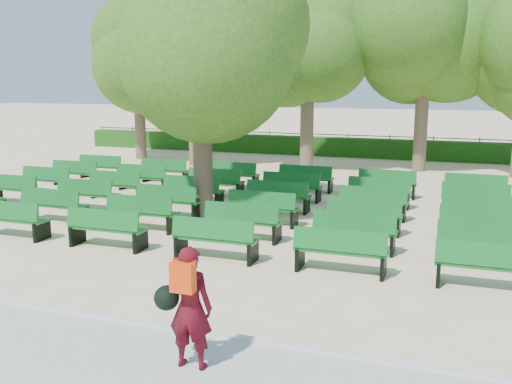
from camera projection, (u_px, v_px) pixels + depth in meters
The scene contains 9 objects.
ground at pixel (211, 222), 14.91m from camera, with size 120.00×120.00×0.00m, color beige.
paving at pixel (1, 342), 8.05m from camera, with size 30.00×2.20×0.06m, color beige.
curb at pixel (54, 310), 9.11m from camera, with size 30.00×0.12×0.10m, color silver.
hedge at pixel (326, 147), 27.80m from camera, with size 26.00×0.70×0.90m, color #1D5215.
fence at pixel (327, 155), 28.26m from camera, with size 26.00×0.10×1.02m, color black, non-canonical shape.
tree_line at pixel (305, 167), 24.18m from camera, with size 21.80×6.80×7.04m, color #39691C, non-canonical shape.
bench_array at pixel (226, 210), 15.84m from camera, with size 1.80×0.59×1.13m.
tree_among at pixel (201, 52), 14.75m from camera, with size 4.77×4.77×6.55m.
person at pixel (188, 305), 7.15m from camera, with size 0.76×0.46×1.60m.
Camera 1 is at (5.86, -13.29, 3.68)m, focal length 40.00 mm.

